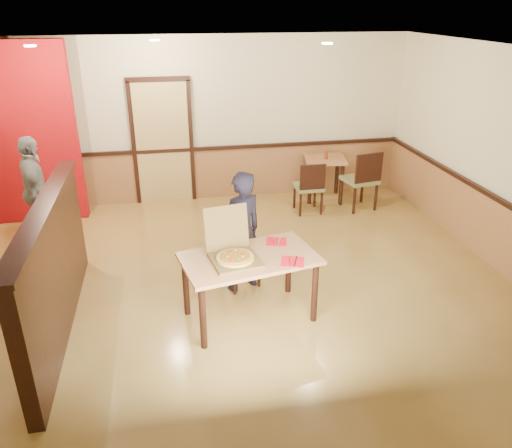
{
  "coord_description": "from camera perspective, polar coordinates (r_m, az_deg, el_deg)",
  "views": [
    {
      "loc": [
        -0.77,
        -5.06,
        3.29
      ],
      "look_at": [
        0.18,
        0.0,
        0.98
      ],
      "focal_mm": 35.0,
      "sensor_mm": 36.0,
      "label": 1
    }
  ],
  "objects": [
    {
      "name": "main_table",
      "position": [
        5.42,
        -0.75,
        -4.79
      ],
      "size": [
        1.57,
        1.09,
        0.77
      ],
      "rotation": [
        0.0,
        0.0,
        0.2
      ],
      "color": "#B97E4E",
      "rests_on": "floor"
    },
    {
      "name": "pizza_box",
      "position": [
        5.29,
        -2.58,
        -3.46
      ],
      "size": [
        0.58,
        0.65,
        0.52
      ],
      "rotation": [
        0.0,
        0.0,
        0.17
      ],
      "color": "brown",
      "rests_on": "main_table"
    },
    {
      "name": "back_door",
      "position": [
        8.81,
        -10.6,
        9.06
      ],
      "size": [
        0.9,
        0.06,
        2.1
      ],
      "primitive_type": "cube",
      "color": "#DBBB70",
      "rests_on": "wall_back"
    },
    {
      "name": "wainscot_right",
      "position": [
        7.19,
        26.77,
        -1.83
      ],
      "size": [
        0.04,
        7.0,
        0.9
      ],
      "primitive_type": "cube",
      "color": "#99683D",
      "rests_on": "floor"
    },
    {
      "name": "napkin_near",
      "position": [
        5.28,
        4.21,
        -4.31
      ],
      "size": [
        0.3,
        0.3,
        0.01
      ],
      "rotation": [
        0.0,
        0.0,
        -0.29
      ],
      "color": "red",
      "rests_on": "main_table"
    },
    {
      "name": "wainscot_back",
      "position": [
        9.02,
        -5.21,
        5.75
      ],
      "size": [
        7.0,
        0.04,
        0.9
      ],
      "primitive_type": "cube",
      "color": "#99683D",
      "rests_on": "floor"
    },
    {
      "name": "spot_c",
      "position": [
        6.93,
        8.15,
        19.76
      ],
      "size": [
        0.14,
        0.14,
        0.02
      ],
      "primitive_type": "cylinder",
      "color": "#FFD7B2",
      "rests_on": "ceiling"
    },
    {
      "name": "spot_a",
      "position": [
        7.05,
        -24.4,
        18.06
      ],
      "size": [
        0.14,
        0.14,
        0.02
      ],
      "primitive_type": "cylinder",
      "color": "#FFD7B2",
      "rests_on": "ceiling"
    },
    {
      "name": "side_chair_left",
      "position": [
        8.33,
        6.15,
        4.39
      ],
      "size": [
        0.45,
        0.45,
        0.89
      ],
      "rotation": [
        0.0,
        0.0,
        3.16
      ],
      "color": "olive",
      "rests_on": "floor"
    },
    {
      "name": "spot_b",
      "position": [
        7.58,
        -11.52,
        19.9
      ],
      "size": [
        0.14,
        0.14,
        0.02
      ],
      "primitive_type": "cylinder",
      "color": "#FFD7B2",
      "rests_on": "ceiling"
    },
    {
      "name": "side_table",
      "position": [
        8.98,
        7.83,
        6.43
      ],
      "size": [
        0.83,
        0.83,
        0.76
      ],
      "rotation": [
        0.0,
        0.0,
        -0.19
      ],
      "color": "#B97E4E",
      "rests_on": "floor"
    },
    {
      "name": "diner_chair",
      "position": [
        6.2,
        -2.19,
        -2.89
      ],
      "size": [
        0.55,
        0.55,
        0.85
      ],
      "rotation": [
        0.0,
        0.0,
        0.37
      ],
      "color": "olive",
      "rests_on": "floor"
    },
    {
      "name": "diner",
      "position": [
        5.96,
        -1.66,
        -0.94
      ],
      "size": [
        0.66,
        0.57,
        1.52
      ],
      "primitive_type": "imported",
      "rotation": [
        0.0,
        0.0,
        3.6
      ],
      "color": "black",
      "rests_on": "floor"
    },
    {
      "name": "napkin_far",
      "position": [
        5.7,
        2.36,
        -2.03
      ],
      "size": [
        0.28,
        0.28,
        0.01
      ],
      "rotation": [
        0.0,
        0.0,
        -0.26
      ],
      "color": "red",
      "rests_on": "main_table"
    },
    {
      "name": "pizza",
      "position": [
        5.25,
        -2.39,
        -3.87
      ],
      "size": [
        0.51,
        0.51,
        0.03
      ],
      "primitive_type": "cylinder",
      "rotation": [
        0.0,
        0.0,
        -0.37
      ],
      "color": "#E1BD52",
      "rests_on": "pizza_box"
    },
    {
      "name": "booth_partition",
      "position": [
        5.62,
        -22.04,
        -4.73
      ],
      "size": [
        0.2,
        3.1,
        1.44
      ],
      "color": "black",
      "rests_on": "floor"
    },
    {
      "name": "red_accent_panel",
      "position": [
        8.55,
        -25.1,
        9.17
      ],
      "size": [
        1.6,
        0.2,
        2.78
      ],
      "primitive_type": "cube",
      "color": "#A30B10",
      "rests_on": "floor"
    },
    {
      "name": "condiment",
      "position": [
        8.84,
        8.02,
        7.84
      ],
      "size": [
        0.06,
        0.06,
        0.15
      ],
      "primitive_type": "cylinder",
      "color": "maroon",
      "rests_on": "side_table"
    },
    {
      "name": "wall_back",
      "position": [
        8.8,
        -5.47,
        11.69
      ],
      "size": [
        7.0,
        0.0,
        7.0
      ],
      "primitive_type": "plane",
      "rotation": [
        1.57,
        0.0,
        0.0
      ],
      "color": "beige",
      "rests_on": "floor"
    },
    {
      "name": "floor",
      "position": [
        6.08,
        -1.66,
        -8.54
      ],
      "size": [
        7.0,
        7.0,
        0.0
      ],
      "primitive_type": "plane",
      "color": "#B79147",
      "rests_on": "ground"
    },
    {
      "name": "side_chair_right",
      "position": [
        8.59,
        12.07,
        5.17
      ],
      "size": [
        0.6,
        0.6,
        1.03
      ],
      "rotation": [
        0.0,
        0.0,
        3.34
      ],
      "color": "olive",
      "rests_on": "floor"
    },
    {
      "name": "chair_rail_back",
      "position": [
        8.87,
        -5.31,
        8.6
      ],
      "size": [
        7.0,
        0.06,
        0.06
      ],
      "primitive_type": "cube",
      "color": "black",
      "rests_on": "wall_back"
    },
    {
      "name": "ceiling",
      "position": [
        5.14,
        -2.06,
        18.73
      ],
      "size": [
        7.0,
        7.0,
        0.0
      ],
      "primitive_type": "plane",
      "rotation": [
        3.14,
        0.0,
        0.0
      ],
      "color": "black",
      "rests_on": "wall_back"
    },
    {
      "name": "passerby",
      "position": [
        7.82,
        -23.9,
        3.48
      ],
      "size": [
        0.59,
        1.0,
        1.59
      ],
      "primitive_type": "imported",
      "rotation": [
        0.0,
        0.0,
        1.79
      ],
      "color": "gray",
      "rests_on": "floor"
    }
  ]
}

